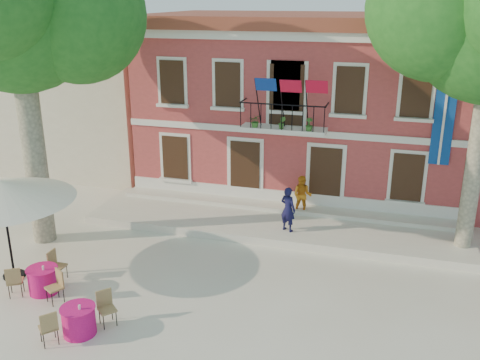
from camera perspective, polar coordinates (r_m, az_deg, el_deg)
The scene contains 10 objects.
ground at distance 16.94m, azimuth -6.35°, elevation -10.09°, with size 90.00×90.00×0.00m, color beige.
main_building at distance 24.31m, azimuth 6.83°, elevation 8.40°, with size 13.50×9.59×7.50m.
neighbor_west at distance 29.43m, azimuth -15.75°, elevation 8.56°, with size 9.40×9.40×6.40m.
terrace at distance 20.10m, azimuth 3.73°, elevation -4.65°, with size 14.00×3.40×0.30m, color silver.
plane_tree_west at distance 18.67m, azimuth -22.84°, elevation 16.48°, with size 5.43×5.43×10.66m.
patio_umbrella at distance 17.10m, azimuth -24.11°, elevation -1.07°, with size 4.22×4.22×3.14m.
pedestrian_navy at distance 18.89m, azimuth 5.14°, elevation -3.12°, with size 0.59×0.39×1.63m, color #111037.
pedestrian_orange at distance 20.35m, azimuth 6.66°, elevation -1.66°, with size 0.74×0.58×1.53m, color orange.
cafe_table_0 at distance 16.79m, azimuth -20.29°, elevation -9.86°, with size 1.87×1.63×0.95m.
cafe_table_1 at distance 14.63m, azimuth -16.83°, elevation -14.05°, with size 1.59×1.71×0.95m.
Camera 1 is at (5.87, -13.60, 8.21)m, focal length 40.00 mm.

